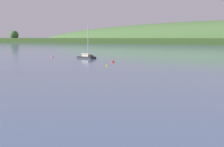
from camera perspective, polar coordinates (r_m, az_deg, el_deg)
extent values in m
sphere|color=#38602D|center=(383.46, -16.58, 6.42)|extent=(9.44, 9.44, 9.44)
cube|color=#232328|center=(89.99, -4.46, 2.64)|extent=(5.81, 3.38, 1.01)
cone|color=#232328|center=(88.04, -3.22, 2.57)|extent=(1.83, 2.26, 1.98)
cube|color=black|center=(89.97, -4.46, 2.82)|extent=(5.82, 3.40, 0.10)
cube|color=#BCB299|center=(89.84, -4.40, 3.15)|extent=(2.74, 1.98, 0.59)
cylinder|color=silver|center=(89.32, -4.18, 5.75)|extent=(0.14, 0.14, 8.74)
cylinder|color=silver|center=(90.46, -4.79, 3.45)|extent=(2.81, 0.84, 0.12)
sphere|color=yellow|center=(66.45, -0.84, 1.37)|extent=(0.45, 0.45, 0.45)
cylinder|color=black|center=(66.43, -0.84, 1.59)|extent=(0.04, 0.04, 0.08)
sphere|color=red|center=(75.74, 0.16, 1.97)|extent=(0.72, 0.72, 0.72)
cylinder|color=black|center=(75.71, 0.16, 2.27)|extent=(0.04, 0.04, 0.08)
sphere|color=#E06675|center=(97.07, -10.27, 2.82)|extent=(0.66, 0.66, 0.66)
cylinder|color=black|center=(97.05, -10.28, 3.04)|extent=(0.04, 0.04, 0.08)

